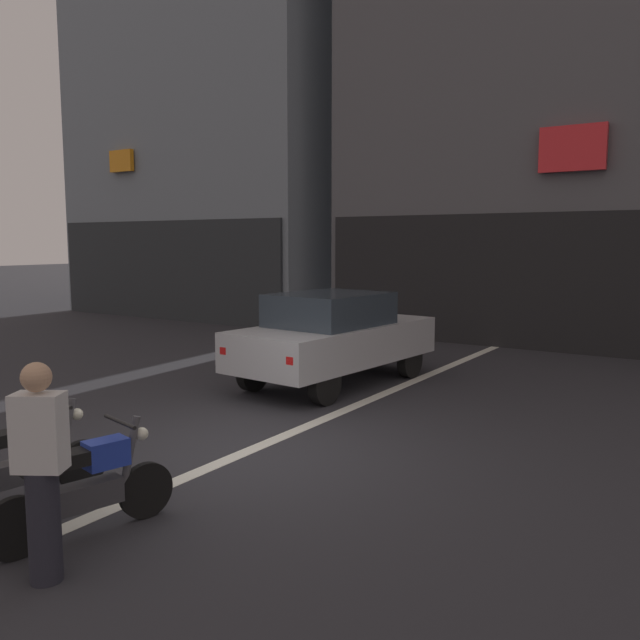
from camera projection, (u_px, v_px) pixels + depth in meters
name	position (u px, v px, depth m)	size (l,w,h in m)	color
ground_plane	(244.00, 453.00, 7.78)	(120.00, 120.00, 0.00)	#2B2B30
lane_centre_line	(440.00, 370.00, 12.76)	(0.20, 18.00, 0.01)	silver
building_corner_left	(257.00, 108.00, 24.36)	(9.98, 10.04, 15.12)	gray
car_silver_crossing_near	(334.00, 335.00, 11.42)	(2.11, 4.24, 1.64)	black
motorcycle_black_row_leftmost	(26.00, 461.00, 6.16)	(0.55, 1.67, 0.98)	black
motorcycle_blue_row_left_mid	(86.00, 485.00, 5.53)	(0.58, 1.64, 0.98)	black
person_by_motorcycles	(41.00, 471.00, 4.75)	(0.42, 0.37, 1.67)	#23232D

